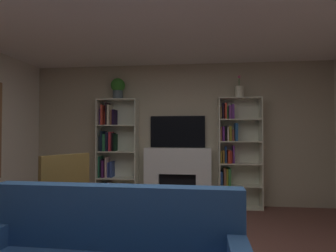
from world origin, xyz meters
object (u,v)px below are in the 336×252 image
(bookshelf_right, at_px, (234,153))
(coffee_table, at_px, (128,231))
(tv, at_px, (178,132))
(armchair, at_px, (57,198))
(vase_with_flowers, at_px, (239,91))
(bookshelf_left, at_px, (113,152))
(fireplace, at_px, (177,176))
(potted_plant, at_px, (118,88))

(bookshelf_right, height_order, coffee_table, bookshelf_right)
(tv, distance_m, armchair, 2.50)
(vase_with_flowers, bearing_deg, bookshelf_left, 179.12)
(tv, xyz_separation_m, armchair, (-1.25, -2.02, -0.78))
(bookshelf_left, height_order, armchair, bookshelf_left)
(fireplace, height_order, bookshelf_right, bookshelf_right)
(armchair, bearing_deg, vase_with_flowers, 38.97)
(fireplace, distance_m, bookshelf_right, 1.10)
(potted_plant, xyz_separation_m, coffee_table, (0.83, -2.41, -1.75))
(bookshelf_left, height_order, coffee_table, bookshelf_left)
(fireplace, height_order, tv, tv)
(fireplace, distance_m, coffee_table, 2.48)
(fireplace, relative_size, tv, 1.31)
(tv, height_order, bookshelf_left, bookshelf_left)
(fireplace, xyz_separation_m, vase_with_flowers, (1.10, -0.05, 1.50))
(bookshelf_right, distance_m, armchair, 3.01)
(potted_plant, bearing_deg, tv, 6.22)
(tv, distance_m, vase_with_flowers, 1.32)
(armchair, bearing_deg, coffee_table, -27.45)
(bookshelf_left, relative_size, vase_with_flowers, 4.85)
(bookshelf_right, relative_size, coffee_table, 2.39)
(vase_with_flowers, bearing_deg, coffee_table, -119.66)
(fireplace, relative_size, armchair, 1.23)
(bookshelf_right, distance_m, vase_with_flowers, 1.09)
(tv, bearing_deg, coffee_table, -96.10)
(fireplace, bearing_deg, coffee_table, -96.27)
(bookshelf_left, bearing_deg, tv, 4.05)
(fireplace, bearing_deg, tv, 90.00)
(potted_plant, bearing_deg, bookshelf_left, 159.93)
(bookshelf_right, xyz_separation_m, armchair, (-2.26, -1.94, -0.41))
(fireplace, distance_m, tv, 0.80)
(tv, relative_size, bookshelf_left, 0.52)
(bookshelf_left, bearing_deg, armchair, -91.47)
(coffee_table, bearing_deg, fireplace, 83.73)
(fireplace, xyz_separation_m, potted_plant, (-1.10, -0.05, 1.61))
(vase_with_flowers, relative_size, armchair, 0.37)
(tv, relative_size, coffee_table, 1.24)
(tv, distance_m, coffee_table, 2.71)
(armchair, height_order, coffee_table, armchair)
(armchair, bearing_deg, potted_plant, 85.60)
(fireplace, xyz_separation_m, bookshelf_right, (1.01, -0.01, 0.42))
(bookshelf_left, xyz_separation_m, armchair, (-0.05, -1.93, -0.40))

